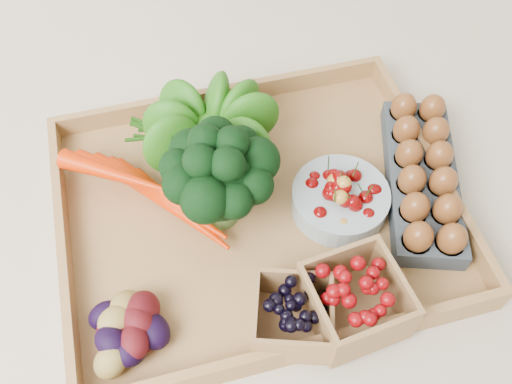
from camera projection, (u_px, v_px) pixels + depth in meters
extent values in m
plane|color=beige|center=(256.00, 215.00, 0.84)|extent=(4.00, 4.00, 0.00)
cube|color=#A77946|center=(256.00, 213.00, 0.83)|extent=(0.55, 0.45, 0.01)
sphere|color=#1C560D|center=(214.00, 126.00, 0.83)|extent=(0.13, 0.13, 0.13)
cylinder|color=#8C9EA5|center=(340.00, 200.00, 0.81)|extent=(0.14, 0.14, 0.04)
cube|color=#363E45|center=(421.00, 179.00, 0.83)|extent=(0.18, 0.29, 0.03)
cube|color=black|center=(292.00, 316.00, 0.70)|extent=(0.12, 0.12, 0.07)
cube|color=#680407|center=(355.00, 300.00, 0.70)|extent=(0.12, 0.12, 0.08)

